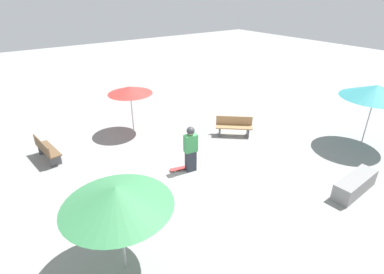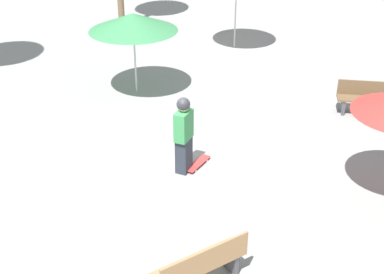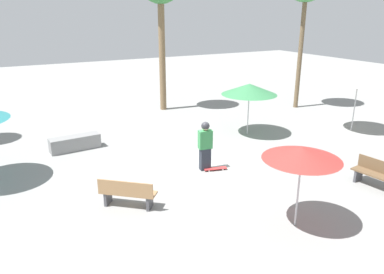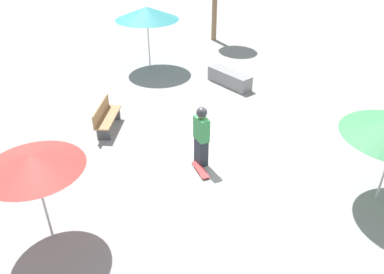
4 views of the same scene
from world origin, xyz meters
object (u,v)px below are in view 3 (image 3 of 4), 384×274
Objects in this scene: bench_near at (379,175)px; bench_far at (127,193)px; shade_umbrella_cream at (359,79)px; skateboard at (215,169)px; skater_main at (205,144)px; shade_umbrella_green at (249,89)px; shade_umbrella_red at (302,153)px; concrete_ledge at (75,143)px.

bench_near is 7.70m from bench_far.
bench_far is 0.57× the size of shade_umbrella_cream.
skateboard is 5.18m from bench_near.
shade_umbrella_green is at bearing 43.18° from skater_main.
shade_umbrella_red is at bearing 121.31° from shade_umbrella_cream.
concrete_ledge is 0.92× the size of shade_umbrella_red.
bench_near reaches higher than skateboard.
shade_umbrella_red is (-4.19, -0.26, 1.05)m from skater_main.
shade_umbrella_green reaches higher than bench_near.
skater_main is at bearing 61.68° from bench_far.
skateboard is at bearing -0.34° from shade_umbrella_red.
bench_far is 11.77m from shade_umbrella_cream.
shade_umbrella_green is (2.75, -3.38, 1.98)m from skateboard.
bench_near is at bearing -176.62° from shade_umbrella_green.
shade_umbrella_green is (6.30, 0.37, 1.61)m from bench_near.
shade_umbrella_cream is (1.90, -11.45, 1.97)m from bench_far.
shade_umbrella_cream reaches higher than shade_umbrella_green.
bench_near is 6.41m from shade_umbrella_cream.
skateboard is 0.39× the size of shade_umbrella_red.
skater_main is 0.66× the size of shade_umbrella_cream.
skater_main is 5.56m from bench_near.
shade_umbrella_cream is (4.44, -4.18, 1.97)m from bench_near.
skateboard is 4.79m from shade_umbrella_green.
skater_main is 0.71× the size of shade_umbrella_green.
shade_umbrella_green reaches higher than bench_far.
shade_umbrella_cream reaches higher than shade_umbrella_red.
bench_far is (2.54, 7.27, 0.00)m from bench_near.
shade_umbrella_red is at bearing -77.81° from skater_main.
shade_umbrella_green reaches higher than skater_main.
shade_umbrella_red is at bearing 88.78° from bench_near.
skateboard is at bearing -31.26° from skater_main.
shade_umbrella_cream reaches higher than skateboard.
shade_umbrella_red is at bearing -155.33° from concrete_ledge.
shade_umbrella_green is (6.71, -3.41, 0.05)m from shade_umbrella_red.
concrete_ledge is 0.82× the size of shade_umbrella_green.
skater_main is at bearing 3.51° from shade_umbrella_red.
shade_umbrella_green is 4.93m from shade_umbrella_cream.
bench_near is at bearing 21.33° from bench_far.
skater_main is 3.51m from bench_far.
shade_umbrella_cream reaches higher than skater_main.
bench_far reaches higher than concrete_ledge.
skateboard is at bearing 129.13° from shade_umbrella_green.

